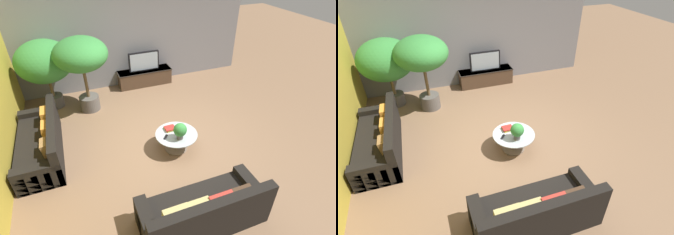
{
  "view_description": "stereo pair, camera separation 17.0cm",
  "coord_description": "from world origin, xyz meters",
  "views": [
    {
      "loc": [
        -1.74,
        -4.32,
        3.85
      ],
      "look_at": [
        0.02,
        0.16,
        0.55
      ],
      "focal_mm": 28.0,
      "sensor_mm": 36.0,
      "label": 1
    },
    {
      "loc": [
        -1.58,
        -4.38,
        3.85
      ],
      "look_at": [
        0.02,
        0.16,
        0.55
      ],
      "focal_mm": 28.0,
      "sensor_mm": 36.0,
      "label": 2
    }
  ],
  "objects": [
    {
      "name": "potted_palm_tall",
      "position": [
        -2.37,
        2.58,
        1.27
      ],
      "size": [
        1.4,
        1.4,
        1.84
      ],
      "color": "#514C47",
      "rests_on": "ground"
    },
    {
      "name": "potted_plant_tabletop",
      "position": [
        0.05,
        -0.45,
        0.61
      ],
      "size": [
        0.28,
        0.28,
        0.37
      ],
      "color": "#514C47",
      "rests_on": "coffee_table"
    },
    {
      "name": "remote_black",
      "position": [
        -0.22,
        -0.3,
        0.41
      ],
      "size": [
        0.13,
        0.15,
        0.02
      ],
      "primitive_type": "cube",
      "rotation": [
        0.0,
        0.0,
        -0.71
      ],
      "color": "black",
      "rests_on": "coffee_table"
    },
    {
      "name": "media_console",
      "position": [
        0.32,
        2.94,
        0.25
      ],
      "size": [
        1.67,
        0.5,
        0.48
      ],
      "color": "#473323",
      "rests_on": "ground"
    },
    {
      "name": "couch_by_wall",
      "position": [
        -2.66,
        0.6,
        0.29
      ],
      "size": [
        0.84,
        2.2,
        0.84
      ],
      "rotation": [
        0.0,
        0.0,
        -1.57
      ],
      "color": "black",
      "rests_on": "ground"
    },
    {
      "name": "potted_palm_corner",
      "position": [
        -1.49,
        2.07,
        1.46
      ],
      "size": [
        1.31,
        1.31,
        1.97
      ],
      "color": "#514C47",
      "rests_on": "ground"
    },
    {
      "name": "couch_near_entry",
      "position": [
        -0.28,
        -2.14,
        0.29
      ],
      "size": [
        2.02,
        0.84,
        0.84
      ],
      "rotation": [
        0.0,
        0.0,
        3.14
      ],
      "color": "black",
      "rests_on": "ground"
    },
    {
      "name": "back_wall_stone",
      "position": [
        0.0,
        3.26,
        1.5
      ],
      "size": [
        7.4,
        0.12,
        3.0
      ],
      "primitive_type": "cube",
      "color": "slate",
      "rests_on": "ground"
    },
    {
      "name": "television",
      "position": [
        0.32,
        2.94,
        0.77
      ],
      "size": [
        0.94,
        0.13,
        0.58
      ],
      "color": "black",
      "rests_on": "media_console"
    },
    {
      "name": "book_stack",
      "position": [
        -0.03,
        -0.08,
        0.43
      ],
      "size": [
        0.23,
        0.23,
        0.06
      ],
      "color": "gold",
      "rests_on": "coffee_table"
    },
    {
      "name": "ground_plane",
      "position": [
        0.0,
        0.0,
        0.0
      ],
      "size": [
        24.0,
        24.0,
        0.0
      ],
      "primitive_type": "plane",
      "color": "brown"
    },
    {
      "name": "coffee_table",
      "position": [
        0.04,
        -0.28,
        0.28
      ],
      "size": [
        0.9,
        0.9,
        0.4
      ],
      "color": "#756656",
      "rests_on": "ground"
    }
  ]
}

